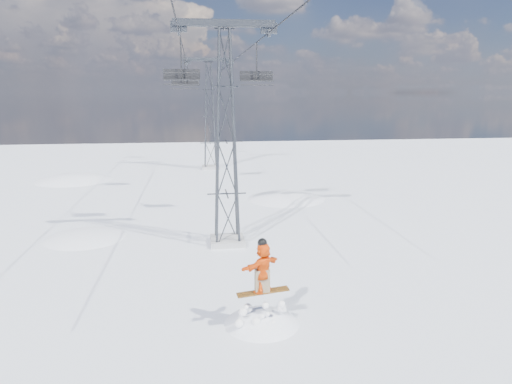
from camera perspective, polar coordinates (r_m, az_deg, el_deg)
The scene contains 10 objects.
ground at distance 17.34m, azimuth -4.38°, elevation -14.99°, with size 120.00×120.00×0.00m, color white.
snow_terrain at distance 40.81m, azimuth -12.83°, elevation -13.46°, with size 39.00×37.00×22.00m.
lift_tower_near at distance 23.58m, azimuth -3.78°, elevation 6.26°, with size 5.20×1.80×11.43m.
lift_tower_far at distance 48.48m, azimuth -5.82°, elevation 9.32°, with size 5.20×1.80×11.43m.
haul_cables at distance 35.05m, azimuth -5.25°, elevation 17.02°, with size 4.46×51.00×0.06m.
snowboarder_jump at distance 17.52m, azimuth 0.69°, elevation -20.77°, with size 4.40×4.40×7.18m.
lift_chair_near at distance 26.08m, azimuth -9.28°, elevation 14.16°, with size 2.01×0.58×2.49m.
lift_chair_mid at distance 28.23m, azimuth 0.07°, elevation 14.17°, with size 2.00×0.58×2.49m.
lift_chair_far at distance 36.67m, azimuth -8.83°, elevation 13.41°, with size 2.13×0.61×2.64m.
lift_chair_extra at distance 54.18m, azimuth -8.50°, elevation 13.31°, with size 1.85×0.53×2.29m.
Camera 1 is at (-0.76, -15.39, 7.94)m, focal length 32.00 mm.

